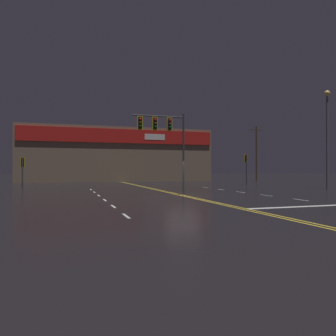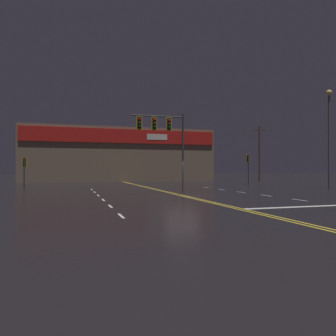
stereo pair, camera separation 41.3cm
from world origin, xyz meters
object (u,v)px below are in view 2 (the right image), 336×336
Objects in this scene: traffic_signal_corner_northwest at (24,165)px; traffic_signal_corner_northeast at (248,162)px; streetlight_far_left at (329,126)px; traffic_signal_median at (162,131)px.

traffic_signal_corner_northeast is (25.21, 0.04, 0.47)m from traffic_signal_corner_northwest.
traffic_signal_corner_northwest is 0.83× the size of traffic_signal_corner_northeast.
traffic_signal_corner_northeast reaches higher than traffic_signal_corner_northwest.
traffic_signal_corner_northwest is 0.33× the size of streetlight_far_left.
traffic_signal_corner_northwest is 29.99m from streetlight_far_left.
traffic_signal_median reaches higher than traffic_signal_corner_northeast.
streetlight_far_left is at bearing -74.25° from traffic_signal_corner_northeast.
traffic_signal_corner_northeast is (14.50, 12.52, -1.96)m from traffic_signal_median.
streetlight_far_left is at bearing -19.57° from traffic_signal_corner_northwest.
traffic_signal_corner_northwest is at bearing 160.43° from streetlight_far_left.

